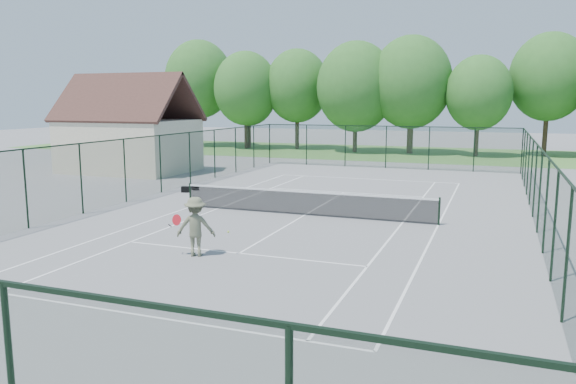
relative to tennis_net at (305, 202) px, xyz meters
name	(u,v)px	position (x,y,z in m)	size (l,w,h in m)	color
ground	(305,215)	(0.00, 0.00, -0.58)	(140.00, 140.00, 0.00)	gray
grass_far	(410,153)	(0.00, 30.00, -0.57)	(80.00, 16.00, 0.01)	#50853A
court_lines	(305,215)	(0.00, 0.00, -0.57)	(11.05, 23.85, 0.01)	white
tennis_net	(305,202)	(0.00, 0.00, 0.00)	(11.08, 0.08, 1.10)	black
fence_enclosure	(305,179)	(0.00, 0.00, 0.98)	(18.05, 36.05, 3.02)	#1E3D28
utility_building	(129,126)	(-16.00, 10.00, 2.54)	(8.60, 6.27, 6.63)	beige
tree_line_far	(413,87)	(0.00, 30.00, 5.42)	(39.40, 6.40, 9.70)	#462E23
sports_bag_a	(185,189)	(-7.84, 3.47, -0.42)	(0.40, 0.24, 0.32)	black
sports_bag_b	(195,187)	(-7.76, 4.36, -0.43)	(0.36, 0.22, 0.28)	black
tennis_player	(196,227)	(-1.15, -7.10, 0.35)	(1.83, 1.06, 1.85)	#65684C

